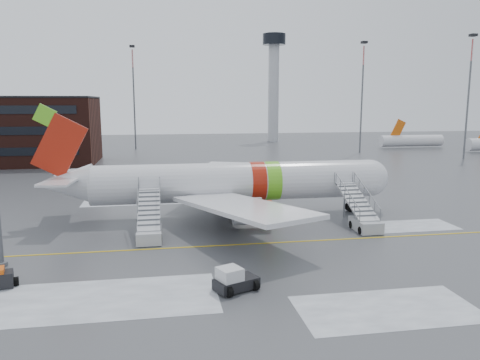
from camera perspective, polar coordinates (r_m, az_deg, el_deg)
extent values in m
plane|color=#494C4F|center=(38.38, -6.15, -7.69)|extent=(260.00, 260.00, 0.00)
cylinder|color=silver|center=(46.29, -0.42, -0.21)|extent=(28.00, 3.80, 3.80)
sphere|color=silver|center=(50.44, 15.48, 0.25)|extent=(3.80, 3.80, 3.80)
cube|color=black|center=(50.81, 16.58, 0.84)|extent=(1.09, 1.60, 0.97)
cone|color=silver|center=(46.55, -20.76, -0.46)|extent=(5.20, 3.72, 3.72)
cube|color=#A81D0C|center=(46.13, -21.15, 3.88)|extent=(5.27, 0.30, 6.09)
cube|color=#67CA20|center=(46.20, -22.70, 7.28)|extent=(2.16, 0.26, 2.16)
cube|color=silver|center=(48.94, -20.01, 0.81)|extent=(3.07, 4.85, 0.18)
cube|color=silver|center=(43.89, -21.19, -0.20)|extent=(3.07, 4.85, 0.18)
cube|color=silver|center=(54.55, -2.89, 0.63)|extent=(10.72, 15.97, 1.13)
cube|color=silver|center=(38.02, 0.16, -3.28)|extent=(10.72, 15.97, 1.13)
cylinder|color=silver|center=(51.77, -0.79, -1.36)|extent=(3.40, 2.10, 2.10)
cylinder|color=silver|center=(41.75, 1.42, -4.02)|extent=(3.40, 2.10, 2.10)
cylinder|color=#595B60|center=(50.10, 13.28, -2.74)|extent=(0.20, 0.20, 1.80)
cylinder|color=black|center=(50.20, 13.26, -3.24)|extent=(0.90, 0.56, 0.90)
cylinder|color=black|center=(49.14, -1.44, -3.26)|extent=(0.90, 0.56, 0.90)
cylinder|color=black|center=(44.52, -0.55, -4.61)|extent=(0.90, 0.56, 0.90)
cube|color=#A2A5A9|center=(43.06, 15.07, -5.30)|extent=(2.00, 3.20, 1.00)
cube|color=#A2A5A9|center=(44.54, 14.04, -2.55)|extent=(1.90, 5.87, 2.52)
cube|color=#A2A5A9|center=(47.30, 12.51, -0.35)|extent=(1.90, 1.40, 0.15)
cylinder|color=#595B60|center=(47.26, 12.61, -2.46)|extent=(0.16, 0.16, 3.40)
cylinder|color=black|center=(41.87, 14.51, -5.98)|extent=(0.25, 0.70, 0.70)
cylinder|color=black|center=(44.36, 15.58, -5.16)|extent=(0.25, 0.70, 0.70)
cube|color=#AFB1B6|center=(39.25, -11.01, -6.59)|extent=(2.00, 3.20, 1.00)
cube|color=#AFB1B6|center=(40.87, -11.02, -3.52)|extent=(1.90, 5.87, 2.52)
cube|color=#AFB1B6|center=(43.86, -10.98, -1.06)|extent=(1.90, 1.40, 0.15)
cylinder|color=#595B60|center=(43.81, -10.92, -3.34)|extent=(0.16, 0.16, 3.40)
cylinder|color=black|center=(38.39, -12.39, -7.32)|extent=(0.25, 0.70, 0.70)
cylinder|color=black|center=(40.25, -9.68, -6.44)|extent=(0.25, 0.70, 0.70)
cube|color=black|center=(29.09, -0.46, -12.49)|extent=(2.97, 2.35, 0.66)
cube|color=silver|center=(28.62, -1.27, -11.46)|extent=(1.73, 1.73, 0.84)
cube|color=black|center=(28.50, -1.27, -10.84)|extent=(1.52, 1.57, 0.14)
cylinder|color=black|center=(28.15, -1.36, -13.48)|extent=(0.52, 0.71, 0.66)
cylinder|color=black|center=(29.11, 1.85, -12.68)|extent=(0.52, 0.71, 0.66)
cylinder|color=black|center=(29.19, -2.77, -12.62)|extent=(0.52, 0.71, 0.66)
cylinder|color=black|center=(30.12, 0.37, -11.89)|extent=(0.52, 0.71, 0.66)
cylinder|color=black|center=(32.74, -26.25, -11.21)|extent=(1.05, 0.78, 0.57)
cylinder|color=#595B60|center=(37.06, -27.11, -9.11)|extent=(0.90, 0.90, 0.30)
cylinder|color=#B2B5BA|center=(135.49, 4.11, 10.64)|extent=(3.00, 3.00, 28.00)
cylinder|color=black|center=(136.55, 4.18, 16.73)|extent=(6.40, 6.40, 3.00)
cylinder|color=#595B60|center=(108.04, 14.58, 8.32)|extent=(0.36, 0.36, 19.20)
cylinder|color=#CC7272|center=(108.46, 14.84, 14.41)|extent=(0.32, 0.32, 4.32)
cube|color=black|center=(108.76, 14.91, 15.92)|extent=(1.20, 1.20, 0.50)
cylinder|color=#595B60|center=(114.77, -12.75, 8.44)|extent=(0.36, 0.36, 19.20)
cylinder|color=#CC7272|center=(115.17, -12.97, 14.18)|extent=(0.32, 0.32, 4.32)
cube|color=black|center=(115.45, -13.03, 15.60)|extent=(1.20, 1.20, 0.50)
cylinder|color=#595B60|center=(103.80, 25.96, 7.63)|extent=(0.36, 0.36, 19.20)
cylinder|color=#CC7272|center=(104.25, 26.44, 13.96)|extent=(0.32, 0.32, 4.32)
cube|color=black|center=(104.56, 26.56, 15.52)|extent=(1.20, 1.20, 0.50)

